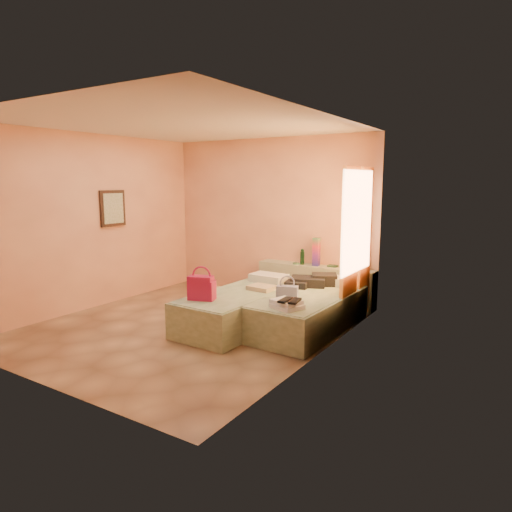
% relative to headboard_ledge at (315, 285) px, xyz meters
% --- Properties ---
extents(ground, '(4.50, 4.50, 0.00)m').
position_rel_headboard_ledge_xyz_m(ground, '(-0.98, -2.10, -0.33)').
color(ground, tan).
rests_on(ground, ground).
extents(room_walls, '(4.02, 4.51, 2.81)m').
position_rel_headboard_ledge_xyz_m(room_walls, '(-0.77, -1.53, 1.46)').
color(room_walls, '#FDB887').
rests_on(room_walls, ground).
extents(headboard_ledge, '(2.05, 0.30, 0.65)m').
position_rel_headboard_ledge_xyz_m(headboard_ledge, '(0.00, 0.00, 0.00)').
color(headboard_ledge, '#ADBB99').
rests_on(headboard_ledge, ground).
extents(bed_left, '(0.96, 2.03, 0.50)m').
position_rel_headboard_ledge_xyz_m(bed_left, '(-0.38, -1.70, -0.08)').
color(bed_left, '#AABD98').
rests_on(bed_left, ground).
extents(bed_right, '(0.96, 2.03, 0.50)m').
position_rel_headboard_ledge_xyz_m(bed_right, '(0.52, -1.33, -0.08)').
color(bed_right, '#AABD98').
rests_on(bed_right, ground).
extents(water_bottle, '(0.07, 0.07, 0.25)m').
position_rel_headboard_ledge_xyz_m(water_bottle, '(-0.23, -0.03, 0.45)').
color(water_bottle, '#133620').
rests_on(water_bottle, headboard_ledge).
extents(rainbow_box, '(0.11, 0.11, 0.47)m').
position_rel_headboard_ledge_xyz_m(rainbow_box, '(0.01, -0.01, 0.56)').
color(rainbow_box, '#B41649').
rests_on(rainbow_box, headboard_ledge).
extents(small_dish, '(0.15, 0.15, 0.03)m').
position_rel_headboard_ledge_xyz_m(small_dish, '(-0.34, -0.06, 0.34)').
color(small_dish, '#4A885C').
rests_on(small_dish, headboard_ledge).
extents(green_book, '(0.16, 0.12, 0.03)m').
position_rel_headboard_ledge_xyz_m(green_book, '(0.29, 0.05, 0.34)').
color(green_book, '#23412C').
rests_on(green_book, headboard_ledge).
extents(flower_vase, '(0.25, 0.25, 0.27)m').
position_rel_headboard_ledge_xyz_m(flower_vase, '(0.81, 0.02, 0.46)').
color(flower_vase, beige).
rests_on(flower_vase, headboard_ledge).
extents(magenta_handbag, '(0.39, 0.29, 0.32)m').
position_rel_headboard_ledge_xyz_m(magenta_handbag, '(-0.57, -2.30, 0.34)').
color(magenta_handbag, '#B41649').
rests_on(magenta_handbag, bed_left).
extents(khaki_garment, '(0.38, 0.31, 0.06)m').
position_rel_headboard_ledge_xyz_m(khaki_garment, '(-0.19, -1.42, 0.21)').
color(khaki_garment, tan).
rests_on(khaki_garment, bed_left).
extents(clothes_pile, '(0.70, 0.70, 0.16)m').
position_rel_headboard_ledge_xyz_m(clothes_pile, '(0.31, -0.82, 0.26)').
color(clothes_pile, black).
rests_on(clothes_pile, bed_right).
extents(blue_handbag, '(0.31, 0.20, 0.18)m').
position_rel_headboard_ledge_xyz_m(blue_handbag, '(0.38, -1.69, 0.27)').
color(blue_handbag, '#3B488E').
rests_on(blue_handbag, bed_right).
extents(towel_stack, '(0.43, 0.40, 0.10)m').
position_rel_headboard_ledge_xyz_m(towel_stack, '(0.58, -2.07, 0.23)').
color(towel_stack, white).
rests_on(towel_stack, bed_right).
extents(sandal_pair, '(0.21, 0.27, 0.03)m').
position_rel_headboard_ledge_xyz_m(sandal_pair, '(0.64, -2.11, 0.29)').
color(sandal_pair, black).
rests_on(sandal_pair, towel_stack).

